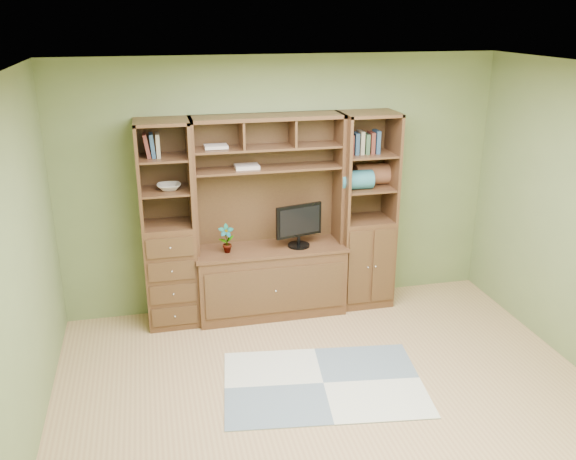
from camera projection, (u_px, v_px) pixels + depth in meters
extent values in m
cube|color=tan|center=(337.00, 408.00, 4.86)|extent=(4.60, 4.10, 0.04)
cube|color=white|center=(348.00, 73.00, 3.98)|extent=(4.60, 4.10, 0.04)
cube|color=#72844F|center=(282.00, 185.00, 6.25)|extent=(4.50, 0.04, 2.60)
cube|color=#72844F|center=(486.00, 432.00, 2.59)|extent=(4.50, 0.04, 2.60)
cube|color=#72844F|center=(10.00, 287.00, 3.94)|extent=(0.04, 4.00, 2.60)
cube|color=#4F301B|center=(270.00, 220.00, 6.06)|extent=(1.54, 0.53, 2.05)
cube|color=#4F301B|center=(168.00, 226.00, 5.89)|extent=(0.50, 0.45, 2.05)
cube|color=#4F301B|center=(366.00, 211.00, 6.32)|extent=(0.55, 0.45, 2.05)
cube|color=#A7ACAD|center=(323.00, 383.00, 5.17)|extent=(1.81, 1.33, 0.01)
cube|color=black|center=(299.00, 218.00, 6.09)|extent=(0.54, 0.33, 0.61)
imported|color=#AC563A|center=(226.00, 239.00, 5.99)|extent=(0.15, 0.10, 0.29)
cube|color=beige|center=(247.00, 167.00, 5.92)|extent=(0.23, 0.17, 0.04)
imported|color=beige|center=(169.00, 187.00, 5.76)|extent=(0.23, 0.23, 0.06)
cube|color=#2E6F7B|center=(356.00, 180.00, 6.12)|extent=(0.33, 0.19, 0.19)
cube|color=brown|center=(373.00, 174.00, 6.29)|extent=(0.39, 0.22, 0.22)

